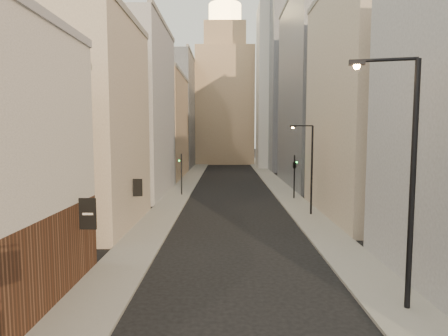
% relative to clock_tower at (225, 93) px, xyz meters
% --- Properties ---
extents(sidewalk_left, '(3.00, 140.00, 0.15)m').
position_rel_clock_tower_xyz_m(sidewalk_left, '(-5.50, -37.00, -17.56)').
color(sidewalk_left, gray).
rests_on(sidewalk_left, ground).
extents(sidewalk_right, '(3.00, 140.00, 0.15)m').
position_rel_clock_tower_xyz_m(sidewalk_right, '(7.50, -37.00, -17.56)').
color(sidewalk_right, gray).
rests_on(sidewalk_right, ground).
extents(left_bldg_beige, '(8.00, 12.00, 16.00)m').
position_rel_clock_tower_xyz_m(left_bldg_beige, '(-11.00, -66.00, -9.63)').
color(left_bldg_beige, tan).
rests_on(left_bldg_beige, ground).
extents(left_bldg_grey, '(8.00, 16.00, 20.00)m').
position_rel_clock_tower_xyz_m(left_bldg_grey, '(-11.00, -50.00, -7.63)').
color(left_bldg_grey, gray).
rests_on(left_bldg_grey, ground).
extents(left_bldg_tan, '(8.00, 18.00, 17.00)m').
position_rel_clock_tower_xyz_m(left_bldg_tan, '(-11.00, -32.00, -9.13)').
color(left_bldg_tan, tan).
rests_on(left_bldg_tan, ground).
extents(left_bldg_wingrid, '(8.00, 20.00, 24.00)m').
position_rel_clock_tower_xyz_m(left_bldg_wingrid, '(-11.00, -12.00, -5.63)').
color(left_bldg_wingrid, gray).
rests_on(left_bldg_wingrid, ground).
extents(right_bldg_beige, '(8.00, 16.00, 20.00)m').
position_rel_clock_tower_xyz_m(right_bldg_beige, '(13.00, -62.00, -7.63)').
color(right_bldg_beige, tan).
rests_on(right_bldg_beige, ground).
extents(right_bldg_wingrid, '(8.00, 20.00, 26.00)m').
position_rel_clock_tower_xyz_m(right_bldg_wingrid, '(13.00, -42.00, -4.63)').
color(right_bldg_wingrid, gray).
rests_on(right_bldg_wingrid, ground).
extents(highrise, '(21.00, 23.00, 51.20)m').
position_rel_clock_tower_xyz_m(highrise, '(19.00, -14.00, 8.02)').
color(highrise, gray).
rests_on(highrise, ground).
extents(clock_tower, '(14.00, 14.00, 44.90)m').
position_rel_clock_tower_xyz_m(clock_tower, '(0.00, 0.00, 0.00)').
color(clock_tower, tan).
rests_on(clock_tower, ground).
extents(white_tower, '(8.00, 8.00, 41.50)m').
position_rel_clock_tower_xyz_m(white_tower, '(11.00, -14.00, 0.97)').
color(white_tower, silver).
rests_on(white_tower, ground).
extents(streetlamp_near, '(2.68, 0.79, 10.37)m').
position_rel_clock_tower_xyz_m(streetlamp_near, '(7.50, -80.25, -11.71)').
color(streetlamp_near, black).
rests_on(streetlamp_near, ground).
extents(streetlamp_mid, '(2.12, 0.42, 8.12)m').
position_rel_clock_tower_xyz_m(streetlamp_mid, '(7.67, -62.16, -13.00)').
color(streetlamp_mid, black).
rests_on(streetlamp_mid, ground).
extents(traffic_light_left, '(0.51, 0.36, 5.00)m').
position_rel_clock_tower_xyz_m(traffic_light_left, '(-5.04, -51.33, -14.25)').
color(traffic_light_left, black).
rests_on(traffic_light_left, ground).
extents(traffic_light_right, '(0.65, 0.63, 5.00)m').
position_rel_clock_tower_xyz_m(traffic_light_right, '(7.87, -53.82, -13.74)').
color(traffic_light_right, black).
rests_on(traffic_light_right, ground).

